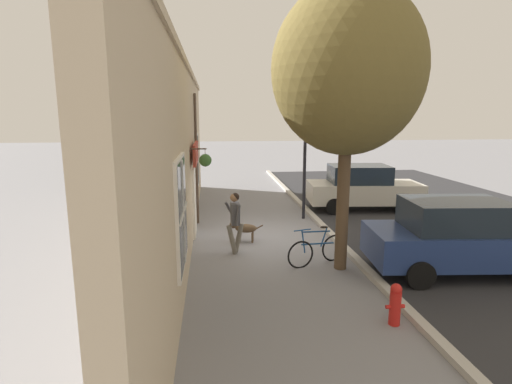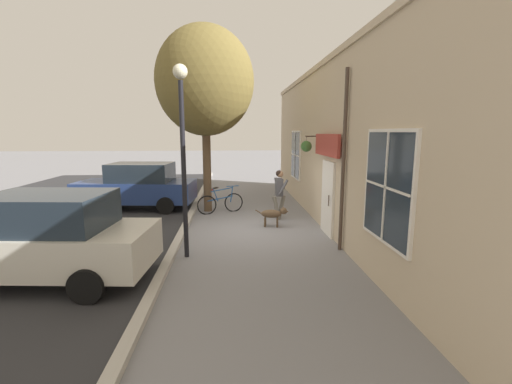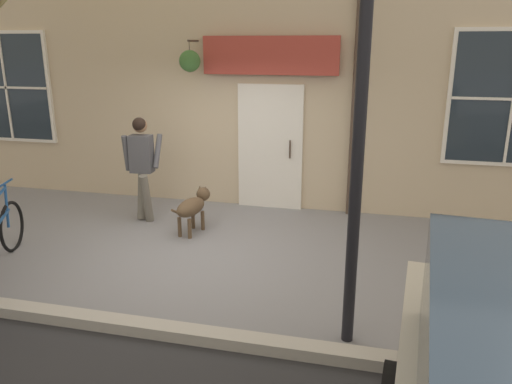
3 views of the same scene
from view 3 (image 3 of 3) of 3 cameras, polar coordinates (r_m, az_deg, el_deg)
name	(u,v)px [view 3 (image 3 of 3)]	position (r m, az deg, el deg)	size (l,w,h in m)	color
ground_plane	(196,252)	(6.91, -6.91, -6.80)	(90.00, 90.00, 0.00)	gray
storefront_facade	(240,58)	(8.57, -1.85, 15.07)	(0.95, 18.00, 5.01)	#C6B293
pedestrian_walking	(142,160)	(7.97, -12.91, 3.59)	(0.53, 0.55, 1.66)	#6B665B
dog_on_leash	(193,206)	(7.49, -7.21, -1.56)	(1.03, 0.39, 0.64)	brown
street_lamp	(366,24)	(4.29, 12.42, 18.29)	(0.32, 0.32, 4.35)	black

